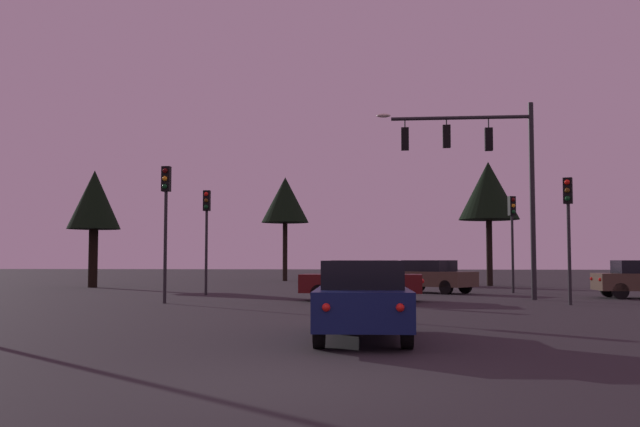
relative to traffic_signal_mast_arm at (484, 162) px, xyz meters
The scene contains 12 objects.
ground_plane 8.82m from the traffic_signal_mast_arm, 134.46° to the left, with size 168.00×168.00×0.00m, color #262326.
traffic_signal_mast_arm is the anchor object (origin of this frame).
traffic_light_corner_left 12.33m from the traffic_signal_mast_arm, 163.04° to the right, with size 0.31×0.36×4.87m.
traffic_light_corner_right 6.44m from the traffic_signal_mast_arm, 70.76° to the left, with size 0.37×0.39×4.51m.
traffic_light_median 12.16m from the traffic_signal_mast_arm, 168.19° to the left, with size 0.31×0.35×4.59m.
traffic_light_far_side 4.51m from the traffic_signal_mast_arm, 51.61° to the right, with size 0.36×0.39×4.37m.
car_nearside_lane 15.67m from the traffic_signal_mast_arm, 106.51° to the right, with size 1.91×4.65×1.52m.
car_crossing_left 6.74m from the traffic_signal_mast_arm, 163.38° to the right, with size 4.63×1.99×1.52m.
car_far_lane 7.35m from the traffic_signal_mast_arm, 108.12° to the left, with size 4.17×3.86×1.52m.
tree_behind_sign 15.18m from the traffic_signal_mast_arm, 81.66° to the left, with size 3.58×3.58×7.41m.
tree_left_far 22.73m from the traffic_signal_mast_arm, 152.87° to the left, with size 2.94×2.94×6.58m.
tree_center_horizon 26.33m from the traffic_signal_mast_arm, 115.52° to the left, with size 3.48×3.48×7.64m.
Camera 1 is at (1.16, -8.79, 1.53)m, focal length 40.20 mm.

